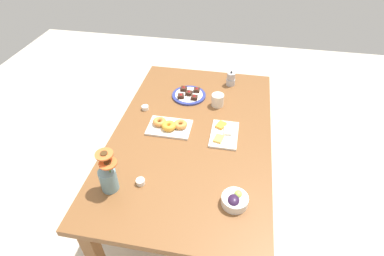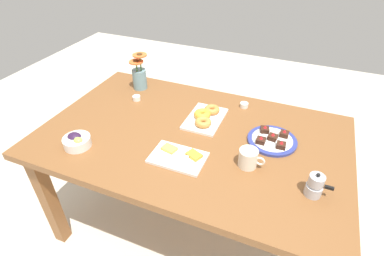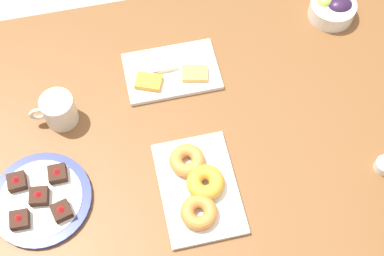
{
  "view_description": "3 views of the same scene",
  "coord_description": "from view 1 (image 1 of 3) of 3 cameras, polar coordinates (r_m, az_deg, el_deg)",
  "views": [
    {
      "loc": [
        -1.42,
        -0.26,
        2.01
      ],
      "look_at": [
        0.0,
        0.0,
        0.78
      ],
      "focal_mm": 28.0,
      "sensor_mm": 36.0,
      "label": 1
    },
    {
      "loc": [
        0.48,
        -1.17,
        1.7
      ],
      "look_at": [
        0.0,
        0.0,
        0.78
      ],
      "focal_mm": 28.0,
      "sensor_mm": 36.0,
      "label": 2
    },
    {
      "loc": [
        0.14,
        0.64,
        1.99
      ],
      "look_at": [
        0.0,
        0.0,
        0.78
      ],
      "focal_mm": 50.0,
      "sensor_mm": 36.0,
      "label": 3
    }
  ],
  "objects": [
    {
      "name": "jam_cup_berry",
      "position": [
        2.14,
        -8.92,
        3.87
      ],
      "size": [
        0.05,
        0.05,
        0.03
      ],
      "color": "white",
      "rests_on": "dining_table"
    },
    {
      "name": "croissant_platter",
      "position": [
        1.95,
        -4.32,
        0.43
      ],
      "size": [
        0.19,
        0.28,
        0.05
      ],
      "color": "white",
      "rests_on": "dining_table"
    },
    {
      "name": "dessert_plate",
      "position": [
        2.25,
        -0.6,
        6.32
      ],
      "size": [
        0.25,
        0.25,
        0.05
      ],
      "color": "navy",
      "rests_on": "dining_table"
    },
    {
      "name": "coffee_mug",
      "position": [
        2.14,
        4.91,
        5.37
      ],
      "size": [
        0.12,
        0.09,
        0.09
      ],
      "color": "silver",
      "rests_on": "dining_table"
    },
    {
      "name": "grape_bowl",
      "position": [
        1.55,
        8.14,
        -13.44
      ],
      "size": [
        0.14,
        0.14,
        0.07
      ],
      "color": "white",
      "rests_on": "dining_table"
    },
    {
      "name": "jam_cup_honey",
      "position": [
        1.65,
        -9.79,
        -10.02
      ],
      "size": [
        0.05,
        0.05,
        0.03
      ],
      "color": "white",
      "rests_on": "dining_table"
    },
    {
      "name": "moka_pot",
      "position": [
        2.38,
        7.4,
        9.23
      ],
      "size": [
        0.11,
        0.07,
        0.12
      ],
      "color": "#B7B7BC",
      "rests_on": "dining_table"
    },
    {
      "name": "flower_vase",
      "position": [
        1.61,
        -15.65,
        -9.05
      ],
      "size": [
        0.11,
        0.11,
        0.24
      ],
      "color": "#6B939E",
      "rests_on": "dining_table"
    },
    {
      "name": "cheese_platter",
      "position": [
        1.91,
        6.1,
        -1.1
      ],
      "size": [
        0.26,
        0.17,
        0.03
      ],
      "color": "white",
      "rests_on": "dining_table"
    },
    {
      "name": "ground_plane",
      "position": [
        2.48,
        -0.0,
        -13.86
      ],
      "size": [
        6.0,
        6.0,
        0.0
      ],
      "primitive_type": "plane",
      "color": "beige"
    },
    {
      "name": "dining_table",
      "position": [
        1.98,
        -0.0,
        -2.76
      ],
      "size": [
        1.6,
        1.0,
        0.74
      ],
      "color": "brown",
      "rests_on": "ground_plane"
    }
  ]
}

